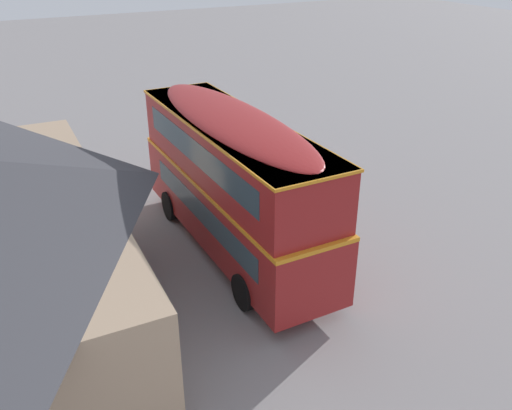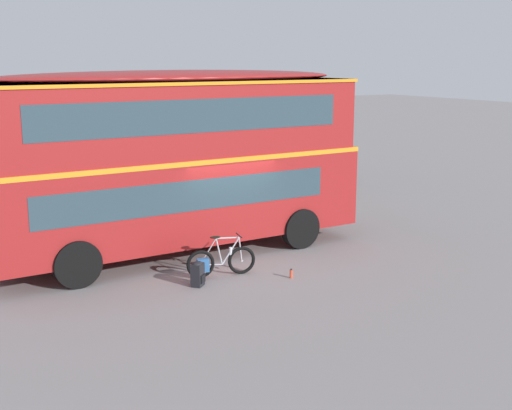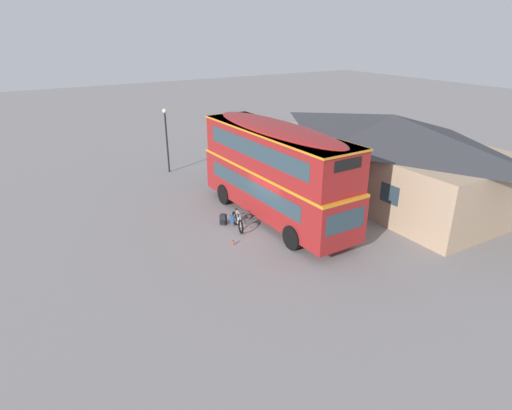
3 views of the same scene
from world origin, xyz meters
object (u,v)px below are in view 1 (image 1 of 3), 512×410
at_px(touring_bicycle, 289,224).
at_px(water_bottle_red_squeeze, 293,209).
at_px(double_decker_bus, 233,178).
at_px(backpack_on_ground, 308,233).

bearing_deg(touring_bicycle, water_bottle_red_squeeze, -35.02).
xyz_separation_m(double_decker_bus, water_bottle_red_squeeze, (1.43, -3.17, -2.54)).
relative_size(touring_bicycle, backpack_on_ground, 2.89).
height_order(touring_bicycle, backpack_on_ground, touring_bicycle).
xyz_separation_m(touring_bicycle, water_bottle_red_squeeze, (1.40, -0.98, -0.26)).
distance_m(backpack_on_ground, water_bottle_red_squeeze, 2.23).
bearing_deg(water_bottle_red_squeeze, touring_bicycle, 144.98).
distance_m(touring_bicycle, backpack_on_ground, 0.82).
bearing_deg(touring_bicycle, backpack_on_ground, -154.66).
bearing_deg(water_bottle_red_squeeze, double_decker_bus, 114.26).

